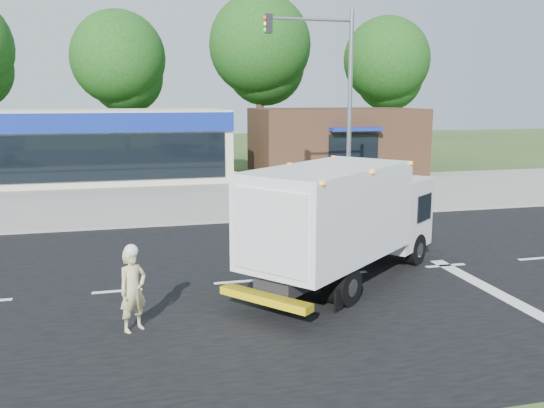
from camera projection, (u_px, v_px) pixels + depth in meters
The scene contains 11 objects.
ground at pixel (346, 274), 15.58m from camera, with size 120.00×120.00×0.00m, color #385123.
road_asphalt at pixel (346, 274), 15.58m from camera, with size 60.00×14.00×0.02m, color black.
sidewalk at pixel (273, 213), 23.39m from camera, with size 60.00×2.40×0.12m, color gray.
parking_apron at pixel (245, 192), 28.93m from camera, with size 60.00×9.00×0.02m, color gray.
lane_markings at pixel (415, 285), 14.61m from camera, with size 55.20×7.00×0.01m.
ems_box_truck at pixel (343, 215), 14.57m from camera, with size 6.74×6.10×3.09m.
emergency_worker at pixel (133, 289), 11.66m from camera, with size 0.75×0.69×1.83m.
retail_strip_mall at pixel (65, 146), 32.08m from camera, with size 18.00×6.20×4.00m.
brown_storefront at pixel (335, 141), 35.94m from camera, with size 10.00×6.70×4.00m.
traffic_signal_pole at pixel (335, 91), 22.48m from camera, with size 3.51×0.25×8.00m.
background_trees at pixel (193, 59), 40.88m from camera, with size 36.77×7.39×12.10m.
Camera 1 is at (-5.57, -14.04, 4.73)m, focal length 38.00 mm.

